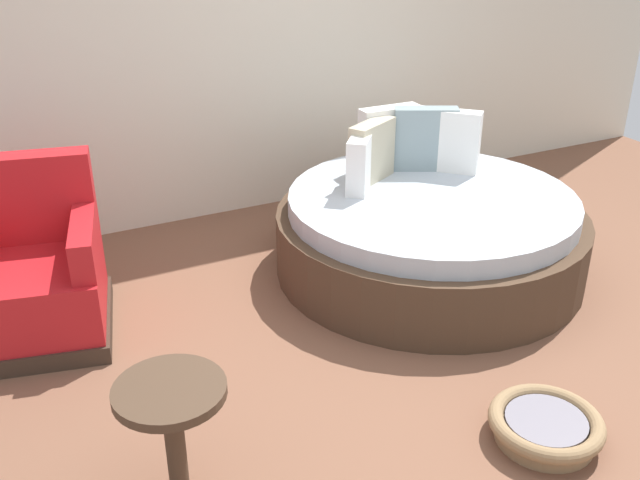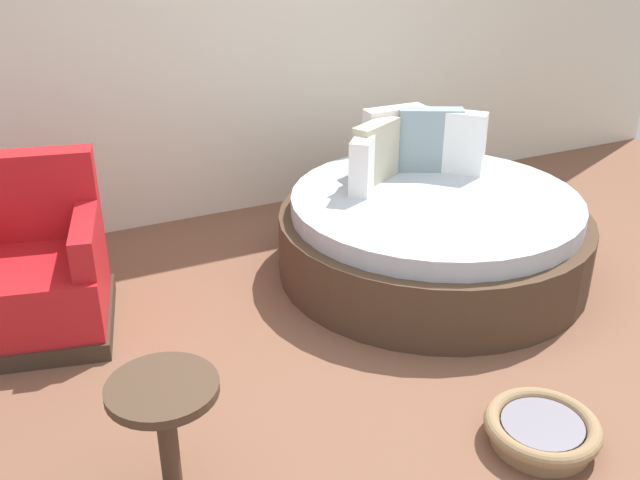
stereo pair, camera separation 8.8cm
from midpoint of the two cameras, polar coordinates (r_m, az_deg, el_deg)
name	(u,v)px [view 2 (the right image)]	position (r m, az deg, el deg)	size (l,w,h in m)	color
ground_plane	(421,365)	(3.85, 8.62, -9.76)	(8.00, 8.00, 0.02)	brown
round_daybed	(432,231)	(4.64, 9.34, 0.74)	(1.95, 1.95, 0.94)	#473323
red_armchair	(32,273)	(4.24, -21.26, -2.48)	(0.95, 0.95, 0.94)	#38281E
pet_basket	(542,430)	(3.45, 17.84, -14.10)	(0.51, 0.51, 0.13)	#8E704C
side_table	(164,404)	(2.91, -11.37, -12.61)	(0.44, 0.44, 0.52)	#473323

